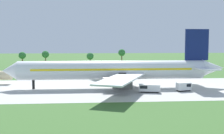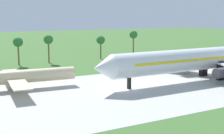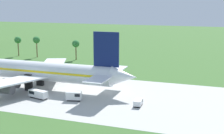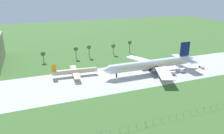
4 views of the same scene
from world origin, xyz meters
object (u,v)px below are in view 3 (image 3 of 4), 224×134
jet_airliner (31,70)px  fuel_truck (138,102)px  baggage_tug (38,94)px  catering_van (74,96)px

jet_airliner → fuel_truck: bearing=-9.0°
baggage_tug → jet_airliner: bearing=132.1°
baggage_tug → fuel_truck: (29.97, 3.42, -0.33)m
jet_airliner → baggage_tug: bearing=-47.9°
jet_airliner → baggage_tug: (8.63, -9.54, -4.57)m
catering_van → fuel_truck: bearing=5.9°
baggage_tug → catering_van: bearing=7.6°
jet_airliner → baggage_tug: jet_airliner is taller
jet_airliner → fuel_truck: 39.39m
jet_airliner → fuel_truck: (38.60, -6.12, -4.90)m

